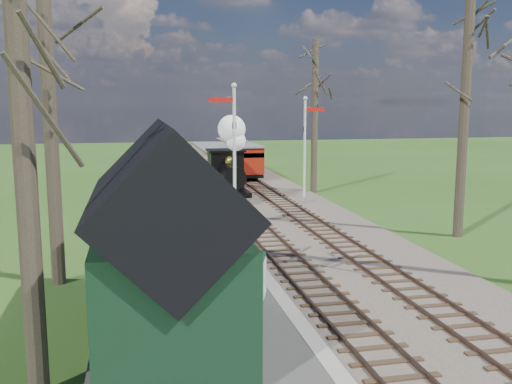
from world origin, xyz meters
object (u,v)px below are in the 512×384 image
station_shed (167,245)px  coach (214,163)px  locomotive (229,164)px  red_carriage_b (232,153)px  semaphore_near (233,143)px  red_carriage_a (245,160)px  sign_board (263,278)px  semaphore_far (306,139)px  person (236,279)px  bench (228,316)px

station_shed → coach: size_ratio=0.86×
locomotive → red_carriage_b: locomotive is taller
coach → red_carriage_b: 8.80m
semaphore_near → locomotive: semaphore_near is taller
red_carriage_a → coach: bearing=-131.8°
red_carriage_a → red_carriage_b: 5.50m
semaphore_near → locomotive: bearing=82.5°
locomotive → sign_board: locomotive is taller
semaphore_far → red_carriage_b: 14.47m
semaphore_far → sign_board: size_ratio=4.68×
semaphore_far → semaphore_near: bearing=-130.6°
semaphore_far → red_carriage_a: semaphore_far is taller
locomotive → red_carriage_b: size_ratio=0.99×
coach → station_shed: bearing=-100.2°
semaphore_near → semaphore_far: (5.14, 6.00, -0.27)m
red_carriage_b → person: bearing=-99.4°
locomotive → semaphore_far: bearing=3.2°
red_carriage_a → bench: size_ratio=3.54×
station_shed → coach: station_shed is taller
bench → locomotive: bearing=80.6°
red_carriage_a → person: size_ratio=3.33×
locomotive → semaphore_near: bearing=-97.5°
station_shed → bench: size_ratio=4.82×
station_shed → locomotive: (4.29, 17.75, -0.17)m
station_shed → person: station_shed is taller
semaphore_near → red_carriage_a: semaphore_near is taller
coach → red_carriage_b: bearing=72.8°
coach → red_carriage_b: (2.60, 8.40, -0.16)m
semaphore_near → locomotive: 6.00m
semaphore_near → person: size_ratio=4.49×
station_shed → semaphore_near: bearing=73.6°
semaphore_far → coach: bearing=126.9°
red_carriage_b → person: size_ratio=3.33×
bench → semaphore_far: bearing=67.9°
semaphore_near → red_carriage_b: size_ratio=1.35×
coach → sign_board: size_ratio=5.97×
station_shed → semaphore_far: (8.67, 18.00, 1.08)m
semaphore_near → coach: bearing=86.3°
bench → red_carriage_a: bearing=78.3°
sign_board → bench: sign_board is taller
semaphore_near → coach: 12.02m
station_shed → person: (1.81, 1.57, -1.37)m
red_carriage_b → coach: bearing=-107.2°
locomotive → person: (-2.48, -16.19, -1.21)m
semaphore_near → person: 10.92m
red_carriage_a → sign_board: bearing=-99.8°
red_carriage_a → bench: 27.39m
semaphore_far → red_carriage_a: 9.12m
red_carriage_a → bench: (-5.56, -26.80, -0.83)m
coach → semaphore_near: bearing=-93.7°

